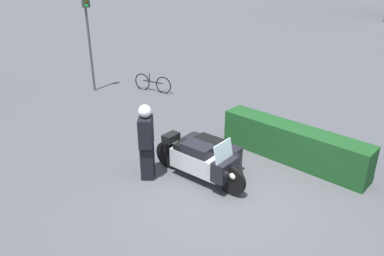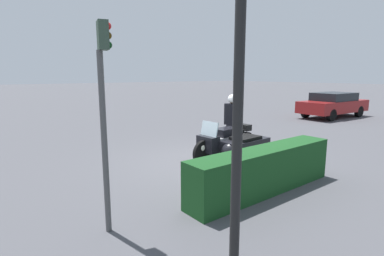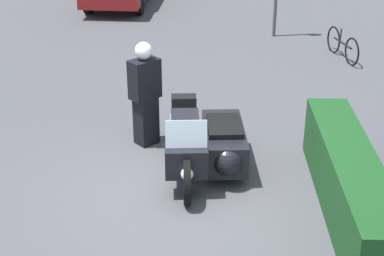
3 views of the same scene
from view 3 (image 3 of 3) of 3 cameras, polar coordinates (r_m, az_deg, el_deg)
ground_plane at (r=8.69m, az=-1.51°, el=-6.45°), size 160.00×160.00×0.00m
police_motorcycle at (r=9.07m, az=1.37°, el=-1.53°), size 2.52×1.23×1.16m
officer_rider at (r=9.77m, az=-4.58°, el=3.55°), size 0.55×0.56×1.80m
hedge_bush_curbside at (r=8.33m, az=14.97°, el=-5.23°), size 3.79×0.64×0.92m
bicycle_parked at (r=14.61m, az=14.38°, el=7.77°), size 1.58×0.45×0.70m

